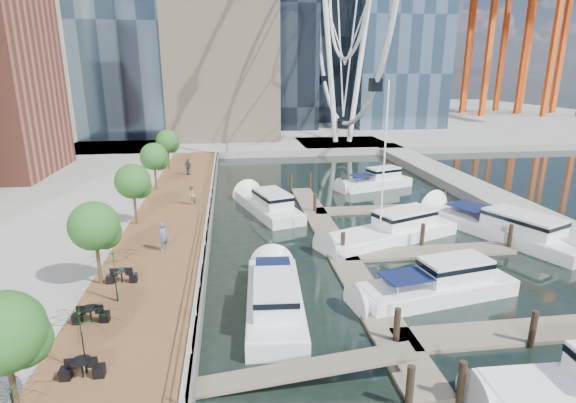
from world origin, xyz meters
The scene contains 17 objects.
ground centered at (0.00, 0.00, 0.00)m, with size 520.00×520.00×0.00m, color black.
boardwalk centered at (-9.00, 15.00, 0.50)m, with size 6.00×60.00×1.00m, color brown.
seawall centered at (-6.00, 15.00, 0.50)m, with size 0.25×60.00×1.00m, color #595954.
land_far centered at (0.00, 102.00, 0.50)m, with size 200.00×114.00×1.00m, color gray.
breakwater centered at (20.00, 20.00, 0.50)m, with size 4.00×60.00×1.00m, color gray.
pier centered at (14.00, 52.00, 0.50)m, with size 14.00×12.00×1.00m, color gray.
railing centered at (-6.10, 15.00, 1.52)m, with size 0.10×60.00×1.05m, color white, non-canonical shape.
floating_docks centered at (7.97, 9.98, 0.49)m, with size 16.00×34.00×2.60m.
port_cranes centered at (67.67, 95.67, 20.00)m, with size 40.00×52.00×38.00m.
street_trees centered at (-11.40, 14.00, 4.29)m, with size 2.60×42.60×4.60m.
cafe_tables centered at (-10.40, -2.00, 1.37)m, with size 2.50×13.70×0.74m.
yacht_foreground centered at (6.82, 1.99, 0.00)m, with size 2.62×9.78×2.15m, color white, non-canonical shape.
pedestrian_near centered at (-8.61, 8.39, 1.93)m, with size 0.68×0.44×1.86m, color #525C6D.
pedestrian_mid centered at (-7.67, 18.66, 1.87)m, with size 0.84×0.66×1.74m, color gray.
pedestrian_far centered at (-8.88, 30.42, 1.93)m, with size 1.09×0.45×1.86m, color #353C42.
moored_yachts centered at (7.37, 10.42, 0.00)m, with size 24.50×36.70×11.50m.
cafe_seating centered at (-10.18, -1.97, 2.30)m, with size 4.43×11.93×2.75m.
Camera 1 is at (-4.23, -19.19, 12.03)m, focal length 28.00 mm.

